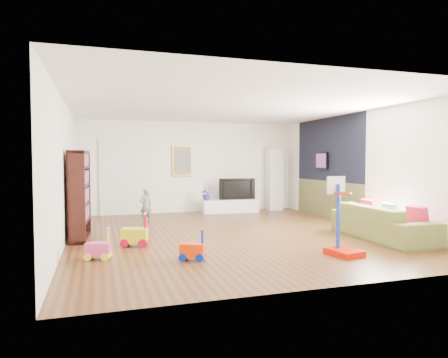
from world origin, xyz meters
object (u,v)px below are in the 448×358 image
object	(u,v)px
bookshelf	(80,195)
sofa	(382,222)
media_console	(230,206)
basketball_hoop	(345,216)

from	to	relation	value
bookshelf	sofa	bearing A→B (deg)	-13.78
bookshelf	sofa	distance (m)	6.02
sofa	media_console	bearing A→B (deg)	20.92
sofa	basketball_hoop	size ratio (longest dim) A/B	1.77
media_console	bookshelf	xyz separation A→B (m)	(-4.10, -2.85, 0.68)
bookshelf	media_console	bearing A→B (deg)	38.52
media_console	sofa	xyz separation A→B (m)	(1.62, -4.65, 0.14)
bookshelf	basketball_hoop	distance (m)	5.03
sofa	basketball_hoop	xyz separation A→B (m)	(-1.51, -0.94, 0.32)
bookshelf	basketball_hoop	xyz separation A→B (m)	(4.21, -2.74, -0.22)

